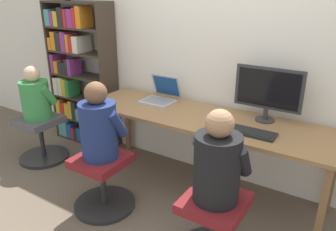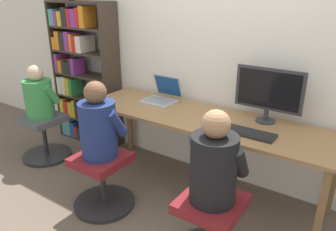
# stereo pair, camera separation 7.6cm
# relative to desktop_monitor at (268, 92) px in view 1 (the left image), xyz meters

# --- Properties ---
(ground_plane) EXTENTS (14.00, 14.00, 0.00)m
(ground_plane) POSITION_rel_desktop_monitor_xyz_m (-0.51, -0.54, -1.02)
(ground_plane) COLOR brown
(wall_back) EXTENTS (10.00, 0.05, 2.60)m
(wall_back) POSITION_rel_desktop_monitor_xyz_m (-0.51, 0.21, 0.28)
(wall_back) COLOR white
(wall_back) RESTS_ON ground_plane
(desk) EXTENTS (2.29, 0.68, 0.76)m
(desk) POSITION_rel_desktop_monitor_xyz_m (-0.51, -0.20, -0.33)
(desk) COLOR olive
(desk) RESTS_ON ground_plane
(desktop_monitor) EXTENTS (0.57, 0.17, 0.46)m
(desktop_monitor) POSITION_rel_desktop_monitor_xyz_m (0.00, 0.00, 0.00)
(desktop_monitor) COLOR #333338
(desktop_monitor) RESTS_ON desk
(laptop) EXTENTS (0.32, 0.33, 0.25)m
(laptop) POSITION_rel_desktop_monitor_xyz_m (-1.05, -0.05, -0.21)
(laptop) COLOR #B7B7BC
(laptop) RESTS_ON desk
(keyboard) EXTENTS (0.40, 0.16, 0.03)m
(keyboard) POSITION_rel_desktop_monitor_xyz_m (-0.02, -0.33, -0.25)
(keyboard) COLOR #232326
(keyboard) RESTS_ON desk
(computer_mouse_by_keyboard) EXTENTS (0.07, 0.10, 0.03)m
(computer_mouse_by_keyboard) POSITION_rel_desktop_monitor_xyz_m (-0.30, -0.32, -0.25)
(computer_mouse_by_keyboard) COLOR #99999E
(computer_mouse_by_keyboard) RESTS_ON desk
(office_chair_left) EXTENTS (0.54, 0.54, 0.50)m
(office_chair_left) POSITION_rel_desktop_monitor_xyz_m (-0.03, -0.91, -0.76)
(office_chair_left) COLOR #262628
(office_chair_left) RESTS_ON ground_plane
(office_chair_right) EXTENTS (0.54, 0.54, 0.50)m
(office_chair_right) POSITION_rel_desktop_monitor_xyz_m (-1.09, -0.89, -0.76)
(office_chair_right) COLOR #262628
(office_chair_right) RESTS_ON ground_plane
(person_at_monitor) EXTENTS (0.38, 0.33, 0.64)m
(person_at_monitor) POSITION_rel_desktop_monitor_xyz_m (-0.03, -0.91, -0.25)
(person_at_monitor) COLOR black
(person_at_monitor) RESTS_ON office_chair_left
(person_at_laptop) EXTENTS (0.37, 0.33, 0.65)m
(person_at_laptop) POSITION_rel_desktop_monitor_xyz_m (-1.09, -0.88, -0.24)
(person_at_laptop) COLOR navy
(person_at_laptop) RESTS_ON office_chair_right
(bookshelf) EXTENTS (0.87, 0.28, 1.70)m
(bookshelf) POSITION_rel_desktop_monitor_xyz_m (-2.32, 0.01, -0.15)
(bookshelf) COLOR #382D23
(bookshelf) RESTS_ON ground_plane
(office_chair_side) EXTENTS (0.54, 0.54, 0.50)m
(office_chair_side) POSITION_rel_desktop_monitor_xyz_m (-2.29, -0.60, -0.76)
(office_chair_side) COLOR #262628
(office_chair_side) RESTS_ON ground_plane
(person_near_shelf) EXTENTS (0.37, 0.30, 0.58)m
(person_near_shelf) POSITION_rel_desktop_monitor_xyz_m (-2.29, -0.59, -0.28)
(person_near_shelf) COLOR #388C47
(person_near_shelf) RESTS_ON office_chair_side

